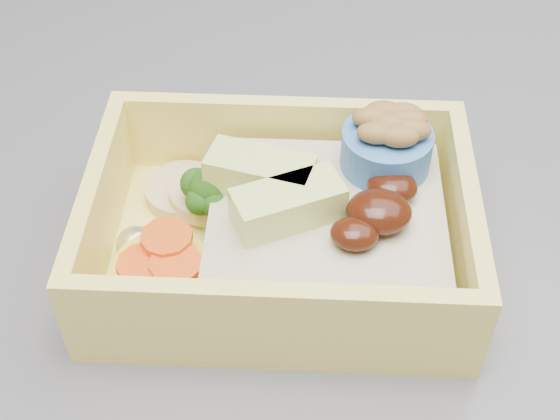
{
  "coord_description": "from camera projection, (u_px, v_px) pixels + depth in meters",
  "views": [
    {
      "loc": [
        0.21,
        -0.35,
        1.22
      ],
      "look_at": [
        0.2,
        -0.09,
        0.96
      ],
      "focal_mm": 50.0,
      "sensor_mm": 36.0,
      "label": 1
    }
  ],
  "objects": [
    {
      "name": "bento_box",
      "position": [
        292.0,
        224.0,
        0.38
      ],
      "size": [
        0.19,
        0.14,
        0.07
      ],
      "rotation": [
        0.0,
        0.0,
        0.02
      ],
      "color": "#FBE767",
      "rests_on": "island"
    }
  ]
}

